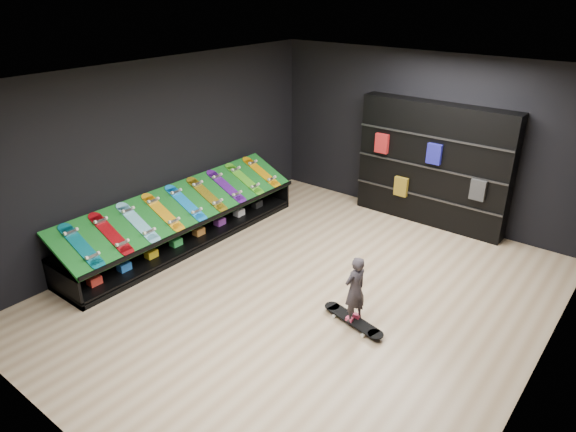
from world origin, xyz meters
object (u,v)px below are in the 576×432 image
Objects in this scene: child at (354,301)px; back_shelving at (433,165)px; display_rack at (186,229)px; floor_skateboard at (353,322)px.

back_shelving is at bearing -155.19° from child.
display_rack is at bearing -130.71° from back_shelving.
back_shelving is at bearing 112.12° from floor_skateboard.
display_rack is 3.47m from child.
child is at bearing -167.54° from floor_skateboard.
back_shelving reaches higher than floor_skateboard.
display_rack is 8.25× the size of child.
display_rack is 4.59× the size of floor_skateboard.
child is (3.46, -0.23, 0.11)m from display_rack.
floor_skateboard is (0.60, -3.55, -1.05)m from back_shelving.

